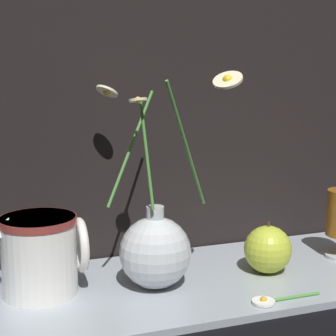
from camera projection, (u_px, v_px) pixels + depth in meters
The scene contains 6 objects.
ground_plane at pixel (174, 289), 0.95m from camera, with size 6.00×6.00×0.00m, color black.
shelf at pixel (174, 285), 0.95m from camera, with size 0.89×0.31×0.01m.
vase_with_flowers at pixel (155, 249), 0.92m from camera, with size 0.19×0.24×0.35m.
ceramic_pitcher at pixel (41, 252), 0.89m from camera, with size 0.15×0.12×0.14m.
orange_fruit at pixel (268, 249), 0.98m from camera, with size 0.08×0.08×0.09m.
loose_daisy at pixel (271, 300), 0.87m from camera, with size 0.12×0.04×0.01m.
Camera 1 is at (-0.31, -0.84, 0.37)m, focal length 60.00 mm.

